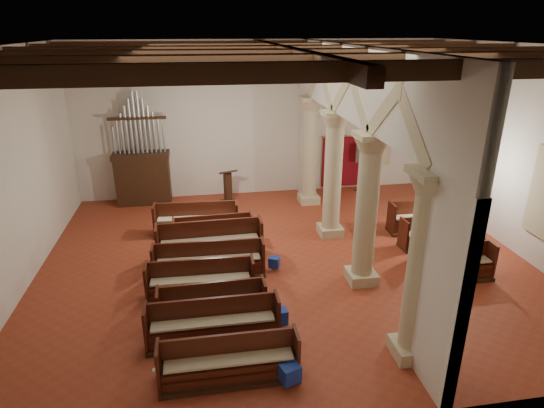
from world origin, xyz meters
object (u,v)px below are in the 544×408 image
(pipe_organ, at_px, (142,169))
(lectern, at_px, (228,189))
(nave_pew_0, at_px, (229,367))
(aisle_pew_0, at_px, (461,267))
(processional_banner, at_px, (359,173))

(pipe_organ, distance_m, lectern, 3.34)
(lectern, height_order, nave_pew_0, lectern)
(aisle_pew_0, bearing_deg, pipe_organ, 141.10)
(lectern, relative_size, aisle_pew_0, 0.82)
(processional_banner, distance_m, aisle_pew_0, 7.30)
(lectern, relative_size, processional_banner, 0.65)
(pipe_organ, bearing_deg, aisle_pew_0, -38.98)
(nave_pew_0, bearing_deg, lectern, 85.83)
(lectern, distance_m, nave_pew_0, 9.53)
(pipe_organ, height_order, aisle_pew_0, pipe_organ)
(pipe_organ, distance_m, nave_pew_0, 10.48)
(processional_banner, distance_m, nave_pew_0, 11.86)
(aisle_pew_0, bearing_deg, nave_pew_0, -156.35)
(processional_banner, relative_size, aisle_pew_0, 1.24)
(pipe_organ, relative_size, processional_banner, 2.05)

